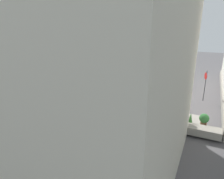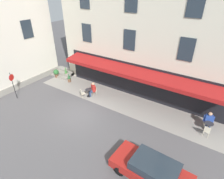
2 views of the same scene
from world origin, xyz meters
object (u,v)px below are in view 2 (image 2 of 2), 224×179
Objects in this scene: cafe_chair_cream_near_door at (82,93)px; parked_car_red at (152,170)px; seated_companion_in_red at (93,89)px; cafe_chair_cream_corner_left at (95,90)px; seated_patron_in_blue at (209,120)px; cafe_chair_cream_under_awning at (208,120)px; potted_plant_entrance_right at (56,73)px; cafe_table_mid_terrace at (89,92)px; no_parking_sign at (12,81)px; potted_plant_mid_terrace at (69,78)px; potted_plant_under_sign at (66,72)px; cafe_chair_cream_corner_right at (207,131)px; cafe_table_near_entrance at (208,126)px.

parked_car_red is (-8.57, 4.16, 0.16)m from cafe_chair_cream_near_door.
seated_companion_in_red reaches higher than parked_car_red.
cafe_chair_cream_corner_left is 0.67× the size of seated_patron_in_blue.
potted_plant_entrance_right reaches higher than cafe_chair_cream_under_awning.
seated_patron_in_blue is (-0.05, 0.21, 0.18)m from cafe_chair_cream_under_awning.
seated_companion_in_red reaches higher than cafe_chair_cream_near_door.
cafe_chair_cream_under_awning is 0.66× the size of seated_companion_in_red.
no_parking_sign reaches higher than cafe_table_mid_terrace.
cafe_chair_cream_under_awning is 0.21× the size of parked_car_red.
cafe_table_mid_terrace is at bearing 57.30° from cafe_chair_cream_corner_left.
cafe_chair_cream_near_door is at bearing 153.39° from potted_plant_mid_terrace.
cafe_chair_cream_under_awning is at bearing -178.46° from potted_plant_entrance_right.
seated_patron_in_blue is at bearing -169.43° from cafe_chair_cream_near_door.
potted_plant_under_sign is at bearing -26.68° from parked_car_red.
seated_companion_in_red is 5.46m from potted_plant_under_sign.
cafe_chair_cream_under_awning is 0.35× the size of no_parking_sign.
cafe_chair_cream_corner_left is at bearing 6.30° from cafe_chair_cream_under_awning.
potted_plant_under_sign is at bearing -1.30° from cafe_chair_cream_under_awning.
cafe_chair_cream_corner_right is 13.95m from potted_plant_mid_terrace.
cafe_chair_cream_under_awning is 13.79m from potted_plant_mid_terrace.
cafe_chair_cream_near_door is 1.00× the size of cafe_chair_cream_corner_left.
potted_plant_under_sign reaches higher than potted_plant_mid_terrace.
cafe_table_near_entrance is at bearing -174.46° from cafe_table_mid_terrace.
cafe_chair_cream_under_awning and cafe_chair_cream_corner_left have the same top height.
cafe_table_near_entrance is 6.04m from parked_car_red.
cafe_table_near_entrance is 15.26m from potted_plant_under_sign.
cafe_chair_cream_corner_right is 16.00m from potted_plant_entrance_right.
potted_plant_under_sign reaches higher than cafe_chair_cream_near_door.
cafe_table_near_entrance is 0.82× the size of cafe_chair_cream_corner_right.
cafe_chair_cream_under_awning is at bearing -83.50° from cafe_chair_cream_corner_right.
seated_companion_in_red is at bearing 3.68° from cafe_table_near_entrance.
cafe_table_mid_terrace is at bearing -144.18° from no_parking_sign.
cafe_table_near_entrance is 15.98m from potted_plant_entrance_right.
no_parking_sign reaches higher than potted_plant_entrance_right.
cafe_chair_cream_near_door is 0.98× the size of potted_plant_entrance_right.
cafe_table_near_entrance is 9.91m from cafe_chair_cream_corner_left.
no_parking_sign is at bearing 70.96° from potted_plant_mid_terrace.
seated_companion_in_red is 4.00m from potted_plant_mid_terrace.
cafe_chair_cream_corner_left is at bearing -122.70° from seated_companion_in_red.
cafe_chair_cream_corner_right is at bearing -179.93° from seated_companion_in_red.
no_parking_sign is at bearing 18.87° from seated_patron_in_blue.
cafe_chair_cream_near_door is 3.79m from potted_plant_mid_terrace.
no_parking_sign is 2.22× the size of potted_plant_under_sign.
potted_plant_mid_terrace is at bearing -11.47° from seated_companion_in_red.
cafe_chair_cream_corner_right is 0.66× the size of seated_companion_in_red.
seated_patron_in_blue is at bearing 103.37° from cafe_chair_cream_under_awning.
cafe_table_near_entrance is 0.82× the size of cafe_chair_cream_under_awning.
seated_patron_in_blue is 16.50m from no_parking_sign.
cafe_table_near_entrance is 0.63m from cafe_chair_cream_corner_right.
potted_plant_entrance_right reaches higher than cafe_table_mid_terrace.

